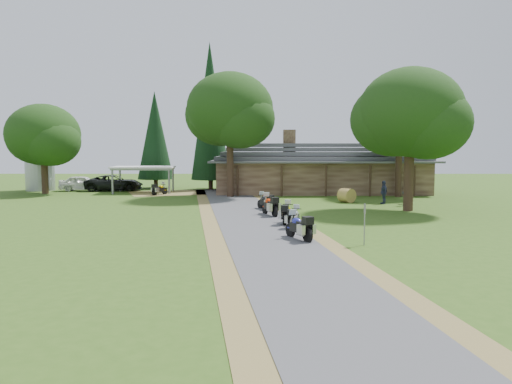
{
  "coord_description": "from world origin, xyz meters",
  "views": [
    {
      "loc": [
        -0.18,
        -25.5,
        4.33
      ],
      "look_at": [
        -0.29,
        5.67,
        1.6
      ],
      "focal_mm": 35.0,
      "sensor_mm": 36.0,
      "label": 1
    }
  ],
  "objects_px": {
    "car_dark_suv": "(114,179)",
    "motorcycle_row_d": "(270,205)",
    "car_white_sedan": "(83,181)",
    "silo": "(40,162)",
    "motorcycle_row_b": "(294,217)",
    "lodge": "(320,167)",
    "motorcycle_carport_a": "(160,189)",
    "hay_bale": "(347,195)",
    "motorcycle_row_e": "(265,201)",
    "carport": "(144,179)",
    "motorcycle_row_c": "(287,212)",
    "motorcycle_row_a": "(299,226)"
  },
  "relations": [
    {
      "from": "lodge",
      "to": "hay_bale",
      "type": "height_order",
      "value": "lodge"
    },
    {
      "from": "silo",
      "to": "motorcycle_row_b",
      "type": "height_order",
      "value": "silo"
    },
    {
      "from": "lodge",
      "to": "motorcycle_row_d",
      "type": "height_order",
      "value": "lodge"
    },
    {
      "from": "motorcycle_row_e",
      "to": "car_dark_suv",
      "type": "bearing_deg",
      "value": 14.19
    },
    {
      "from": "carport",
      "to": "motorcycle_row_b",
      "type": "height_order",
      "value": "carport"
    },
    {
      "from": "motorcycle_row_d",
      "to": "motorcycle_carport_a",
      "type": "bearing_deg",
      "value": 14.1
    },
    {
      "from": "silo",
      "to": "car_white_sedan",
      "type": "xyz_separation_m",
      "value": [
        4.62,
        -0.6,
        -1.95
      ]
    },
    {
      "from": "motorcycle_carport_a",
      "to": "hay_bale",
      "type": "xyz_separation_m",
      "value": [
        16.29,
        -6.4,
        -0.03
      ]
    },
    {
      "from": "motorcycle_row_e",
      "to": "carport",
      "type": "bearing_deg",
      "value": 10.59
    },
    {
      "from": "carport",
      "to": "car_white_sedan",
      "type": "relative_size",
      "value": 1.0
    },
    {
      "from": "lodge",
      "to": "car_white_sedan",
      "type": "distance_m",
      "value": 24.17
    },
    {
      "from": "silo",
      "to": "motorcycle_row_a",
      "type": "xyz_separation_m",
      "value": [
        24.48,
        -28.03,
        -2.25
      ]
    },
    {
      "from": "motorcycle_carport_a",
      "to": "hay_bale",
      "type": "distance_m",
      "value": 17.5
    },
    {
      "from": "car_white_sedan",
      "to": "motorcycle_carport_a",
      "type": "bearing_deg",
      "value": -124.69
    },
    {
      "from": "motorcycle_row_a",
      "to": "motorcycle_row_d",
      "type": "height_order",
      "value": "motorcycle_row_d"
    },
    {
      "from": "carport",
      "to": "car_dark_suv",
      "type": "bearing_deg",
      "value": 146.88
    },
    {
      "from": "car_dark_suv",
      "to": "hay_bale",
      "type": "height_order",
      "value": "car_dark_suv"
    },
    {
      "from": "car_dark_suv",
      "to": "motorcycle_carport_a",
      "type": "bearing_deg",
      "value": -138.29
    },
    {
      "from": "motorcycle_row_a",
      "to": "motorcycle_row_b",
      "type": "height_order",
      "value": "motorcycle_row_a"
    },
    {
      "from": "motorcycle_row_d",
      "to": "motorcycle_row_e",
      "type": "relative_size",
      "value": 1.15
    },
    {
      "from": "car_dark_suv",
      "to": "motorcycle_row_c",
      "type": "relative_size",
      "value": 3.29
    },
    {
      "from": "motorcycle_row_c",
      "to": "hay_bale",
      "type": "relative_size",
      "value": 1.69
    },
    {
      "from": "silo",
      "to": "lodge",
      "type": "bearing_deg",
      "value": -3.81
    },
    {
      "from": "silo",
      "to": "car_dark_suv",
      "type": "xyz_separation_m",
      "value": [
        7.79,
        -0.49,
        -1.73
      ]
    },
    {
      "from": "motorcycle_row_b",
      "to": "motorcycle_row_c",
      "type": "xyz_separation_m",
      "value": [
        -0.34,
        1.39,
        0.05
      ]
    },
    {
      "from": "car_white_sedan",
      "to": "motorcycle_carport_a",
      "type": "height_order",
      "value": "car_white_sedan"
    },
    {
      "from": "motorcycle_row_d",
      "to": "motorcycle_carport_a",
      "type": "xyz_separation_m",
      "value": [
        -9.93,
        14.21,
        -0.12
      ]
    },
    {
      "from": "motorcycle_row_b",
      "to": "car_white_sedan",
      "type": "bearing_deg",
      "value": 58.17
    },
    {
      "from": "motorcycle_row_d",
      "to": "motorcycle_carport_a",
      "type": "relative_size",
      "value": 1.2
    },
    {
      "from": "car_dark_suv",
      "to": "motorcycle_row_d",
      "type": "bearing_deg",
      "value": -148.83
    },
    {
      "from": "car_dark_suv",
      "to": "carport",
      "type": "bearing_deg",
      "value": -127.9
    },
    {
      "from": "silo",
      "to": "motorcycle_row_c",
      "type": "relative_size",
      "value": 3.07
    },
    {
      "from": "motorcycle_row_e",
      "to": "hay_bale",
      "type": "xyz_separation_m",
      "value": [
        6.6,
        4.71,
        -0.05
      ]
    },
    {
      "from": "car_white_sedan",
      "to": "motorcycle_row_c",
      "type": "relative_size",
      "value": 3.09
    },
    {
      "from": "car_white_sedan",
      "to": "motorcycle_row_b",
      "type": "height_order",
      "value": "car_white_sedan"
    },
    {
      "from": "motorcycle_row_a",
      "to": "motorcycle_carport_a",
      "type": "height_order",
      "value": "motorcycle_row_a"
    },
    {
      "from": "motorcycle_row_c",
      "to": "hay_bale",
      "type": "xyz_separation_m",
      "value": [
        5.47,
        11.29,
        -0.09
      ]
    },
    {
      "from": "lodge",
      "to": "car_white_sedan",
      "type": "bearing_deg",
      "value": 176.88
    },
    {
      "from": "motorcycle_row_d",
      "to": "hay_bale",
      "type": "relative_size",
      "value": 1.85
    },
    {
      "from": "lodge",
      "to": "motorcycle_row_d",
      "type": "relative_size",
      "value": 10.24
    },
    {
      "from": "carport",
      "to": "motorcycle_row_e",
      "type": "distance_m",
      "value": 18.15
    },
    {
      "from": "carport",
      "to": "motorcycle_row_d",
      "type": "distance_m",
      "value": 20.74
    },
    {
      "from": "car_dark_suv",
      "to": "motorcycle_carport_a",
      "type": "xyz_separation_m",
      "value": [
        5.6,
        -4.72,
        -0.61
      ]
    },
    {
      "from": "motorcycle_row_d",
      "to": "hay_bale",
      "type": "height_order",
      "value": "motorcycle_row_d"
    },
    {
      "from": "motorcycle_carport_a",
      "to": "silo",
      "type": "bearing_deg",
      "value": 101.09
    },
    {
      "from": "silo",
      "to": "car_dark_suv",
      "type": "relative_size",
      "value": 0.93
    },
    {
      "from": "car_white_sedan",
      "to": "hay_bale",
      "type": "distance_m",
      "value": 27.37
    },
    {
      "from": "car_white_sedan",
      "to": "car_dark_suv",
      "type": "xyz_separation_m",
      "value": [
        3.16,
        0.11,
        0.22
      ]
    },
    {
      "from": "motorcycle_carport_a",
      "to": "hay_bale",
      "type": "bearing_deg",
      "value": -79.1
    },
    {
      "from": "car_white_sedan",
      "to": "motorcycle_row_b",
      "type": "distance_m",
      "value": 30.96
    }
  ]
}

